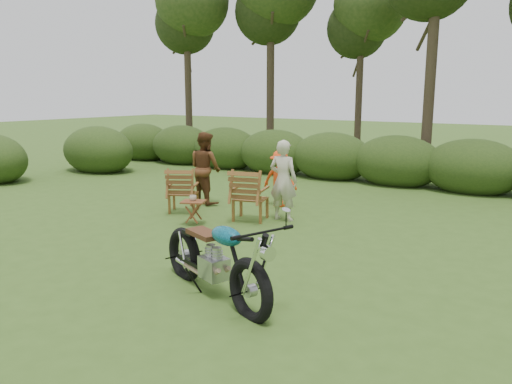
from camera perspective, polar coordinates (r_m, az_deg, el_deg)
The scene contains 10 objects.
ground at distance 6.92m, azimuth -8.38°, elevation -10.30°, with size 80.00×80.00×0.00m, color #35521B.
tree_line at distance 15.06m, azimuth 19.25°, elevation 15.50°, with size 22.52×11.62×8.14m.
motorcycle at distance 6.52m, azimuth -4.76°, elevation -11.60°, with size 2.23×0.85×1.27m, color #0C82A1, non-canonical shape.
lawn_chair_right at distance 10.15m, azimuth -0.63°, elevation -3.20°, with size 0.72×0.72×1.05m, color #5C3117, non-canonical shape.
lawn_chair_left at distance 10.95m, azimuth -8.23°, elevation -2.24°, with size 0.66×0.66×0.97m, color brown, non-canonical shape.
side_table at distance 9.81m, azimuth -7.14°, elevation -2.37°, with size 0.46×0.39×0.47m, color #5A2B16, non-canonical shape.
cup at distance 9.78m, azimuth -7.21°, elevation -0.67°, with size 0.13×0.13×0.11m, color beige.
adult_a at distance 10.15m, azimuth 3.09°, elevation -3.21°, with size 0.59×0.39×1.63m, color beige.
adult_b at distance 11.73m, azimuth -5.73°, elevation -1.28°, with size 0.81×0.63×1.67m, color #553018.
child at distance 11.39m, azimuth 2.72°, elevation -1.61°, with size 0.82×0.47×1.27m, color #DE4114.
Camera 1 is at (4.34, -4.77, 2.52)m, focal length 35.00 mm.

